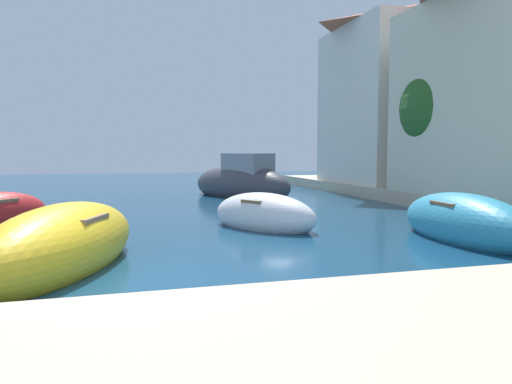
{
  "coord_description": "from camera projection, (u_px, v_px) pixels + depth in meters",
  "views": [
    {
      "loc": [
        -0.13,
        -7.2,
        1.99
      ],
      "look_at": [
        4.22,
        8.2,
        0.67
      ],
      "focal_mm": 33.85,
      "sensor_mm": 36.0,
      "label": 1
    }
  ],
  "objects": [
    {
      "name": "moored_boat_2",
      "position": [
        264.0,
        215.0,
        12.62
      ],
      "size": [
        2.87,
        3.44,
        1.21
      ],
      "rotation": [
        0.0,
        0.0,
        5.28
      ],
      "color": "white",
      "rests_on": "ground"
    },
    {
      "name": "moored_boat_8",
      "position": [
        464.0,
        223.0,
        10.93
      ],
      "size": [
        1.83,
        4.35,
        1.38
      ],
      "rotation": [
        0.0,
        0.0,
        4.64
      ],
      "color": "teal",
      "rests_on": "ground"
    },
    {
      "name": "quay_promenade",
      "position": [
        404.0,
        259.0,
        7.9
      ],
      "size": [
        44.0,
        32.0,
        0.5
      ],
      "color": "beige",
      "rests_on": "ground"
    },
    {
      "name": "waterfront_building_annex",
      "position": [
        395.0,
        95.0,
        23.72
      ],
      "size": [
        5.85,
        6.76,
        8.51
      ],
      "color": "silver",
      "rests_on": "quay_promenade"
    },
    {
      "name": "moored_boat_4",
      "position": [
        241.0,
        183.0,
        21.55
      ],
      "size": [
        4.54,
        6.01,
        2.35
      ],
      "rotation": [
        0.0,
        0.0,
        2.07
      ],
      "color": "#3F3F47",
      "rests_on": "ground"
    },
    {
      "name": "ground",
      "position": [
        132.0,
        288.0,
        7.1
      ],
      "size": [
        80.0,
        80.0,
        0.0
      ],
      "primitive_type": "plane",
      "color": "navy"
    },
    {
      "name": "moored_boat_1",
      "position": [
        63.0,
        246.0,
        8.22
      ],
      "size": [
        3.19,
        5.02,
        1.45
      ],
      "rotation": [
        0.0,
        0.0,
        4.35
      ],
      "color": "gold",
      "rests_on": "ground"
    },
    {
      "name": "quayside_tree",
      "position": [
        448.0,
        109.0,
        17.42
      ],
      "size": [
        3.38,
        3.38,
        4.74
      ],
      "color": "brown",
      "rests_on": "quay_promenade"
    }
  ]
}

